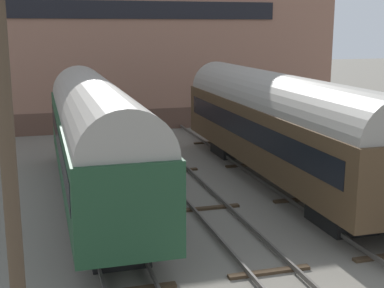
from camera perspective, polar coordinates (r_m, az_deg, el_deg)
train_car_brown at (r=25.07m, az=9.00°, el=2.35°), size 3.13×18.15×5.17m
train_car_green at (r=22.11m, az=-10.21°, el=1.02°), size 3.04×16.85×5.18m
utility_pole at (r=8.49m, az=-18.66°, el=-6.47°), size 1.80×0.24×8.80m
warehouse_building at (r=44.03m, az=-10.02°, el=12.68°), size 34.17×13.53×15.21m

